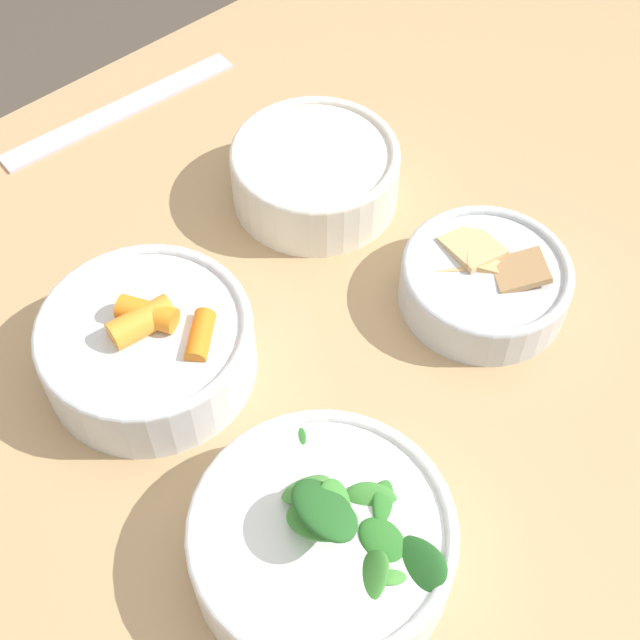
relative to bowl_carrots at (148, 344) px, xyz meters
name	(u,v)px	position (x,y,z in m)	size (l,w,h in m)	color
ground_plane	(316,631)	(0.10, -0.08, -0.75)	(10.00, 10.00, 0.00)	#4C4238
dining_table	(314,420)	(0.10, -0.08, -0.13)	(1.26, 0.89, 0.72)	tan
bowl_carrots	(148,344)	(0.00, 0.00, 0.00)	(0.17, 0.17, 0.07)	silver
bowl_greens	(325,540)	(0.00, -0.22, 0.00)	(0.19, 0.19, 0.10)	white
bowl_beans_hotdog	(315,175)	(0.23, 0.06, 0.00)	(0.16, 0.16, 0.06)	silver
bowl_cookies	(485,281)	(0.26, -0.13, -0.01)	(0.15, 0.15, 0.05)	silver
ruler	(121,110)	(0.16, 0.29, -0.03)	(0.27, 0.04, 0.00)	#EFB7C6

